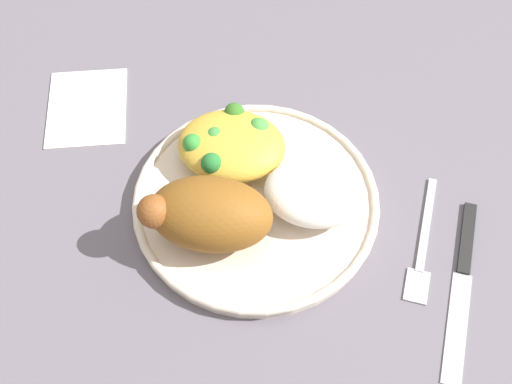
{
  "coord_description": "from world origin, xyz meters",
  "views": [
    {
      "loc": [
        -0.04,
        0.35,
        0.57
      ],
      "look_at": [
        0.0,
        0.0,
        0.03
      ],
      "focal_mm": 46.31,
      "sensor_mm": 36.0,
      "label": 1
    }
  ],
  "objects": [
    {
      "name": "ground_plane",
      "position": [
        0.0,
        0.0,
        0.0
      ],
      "size": [
        2.0,
        2.0,
        0.0
      ],
      "primitive_type": "plane",
      "color": "#5F5863"
    },
    {
      "name": "fork",
      "position": [
        -0.17,
        0.03,
        0.0
      ],
      "size": [
        0.03,
        0.14,
        0.01
      ],
      "color": "#B2B2B7",
      "rests_on": "ground_plane"
    },
    {
      "name": "mac_cheese_with_broccoli",
      "position": [
        0.03,
        -0.05,
        0.04
      ],
      "size": [
        0.11,
        0.09,
        0.04
      ],
      "color": "gold",
      "rests_on": "plate"
    },
    {
      "name": "roasted_chicken",
      "position": [
        0.04,
        0.04,
        0.05
      ],
      "size": [
        0.12,
        0.07,
        0.06
      ],
      "color": "brown",
      "rests_on": "plate"
    },
    {
      "name": "knife",
      "position": [
        -0.2,
        0.05,
        0.0
      ],
      "size": [
        0.04,
        0.19,
        0.01
      ],
      "color": "black",
      "rests_on": "ground_plane"
    },
    {
      "name": "napkin",
      "position": [
        0.2,
        -0.11,
        0.0
      ],
      "size": [
        0.11,
        0.13,
        0.0
      ],
      "primitive_type": "cube",
      "rotation": [
        0.0,
        0.0,
        0.21
      ],
      "color": "white",
      "rests_on": "ground_plane"
    },
    {
      "name": "plate",
      "position": [
        0.0,
        0.0,
        0.01
      ],
      "size": [
        0.25,
        0.25,
        0.02
      ],
      "color": "beige",
      "rests_on": "ground_plane"
    },
    {
      "name": "rice_pile",
      "position": [
        -0.06,
        -0.0,
        0.04
      ],
      "size": [
        0.1,
        0.08,
        0.04
      ],
      "primitive_type": "ellipsoid",
      "color": "white",
      "rests_on": "plate"
    }
  ]
}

